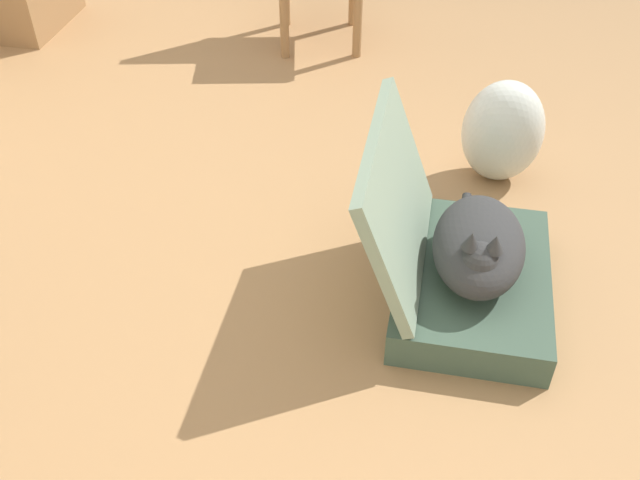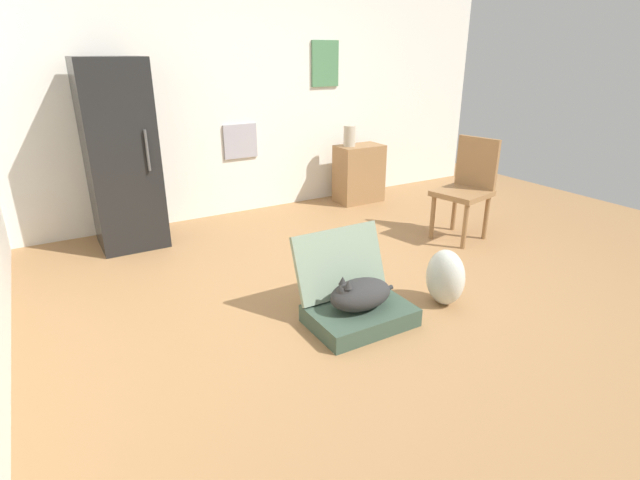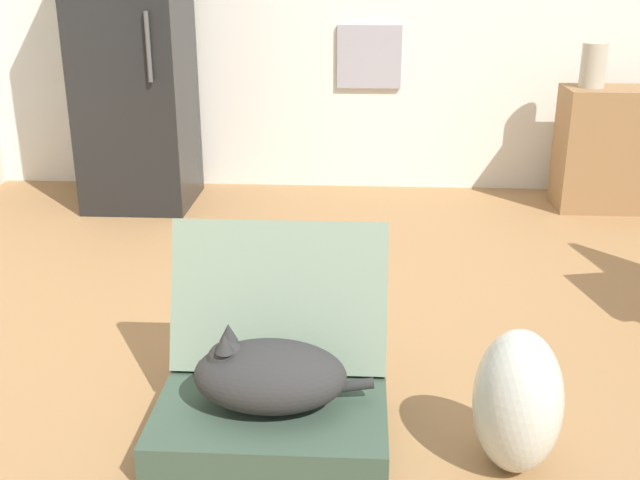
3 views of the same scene
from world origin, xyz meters
name	(u,v)px [view 2 (image 2 of 3)]	position (x,y,z in m)	size (l,w,h in m)	color
ground_plane	(361,282)	(0.00, 0.00, 0.00)	(7.68, 7.68, 0.00)	#9E7247
wall_back	(244,92)	(0.00, 2.26, 1.30)	(6.40, 0.15, 2.60)	silver
suitcase_base	(360,315)	(-0.37, -0.52, 0.06)	(0.67, 0.47, 0.12)	#384C3D
suitcase_lid	(340,262)	(-0.37, -0.26, 0.35)	(0.67, 0.47, 0.04)	gray
cat	(360,294)	(-0.38, -0.52, 0.22)	(0.52, 0.28, 0.24)	#2D2D2D
plastic_bag_white	(445,277)	(0.31, -0.59, 0.21)	(0.24, 0.30, 0.41)	silver
refrigerator	(121,156)	(-1.39, 1.80, 0.84)	(0.58, 0.62, 1.67)	black
side_table	(359,174)	(1.25, 1.85, 0.34)	(0.55, 0.34, 0.68)	olive
vase_tall	(350,136)	(1.11, 1.86, 0.80)	(0.14, 0.14, 0.24)	#B7AD99
chair	(467,186)	(1.44, 0.33, 0.52)	(0.55, 0.53, 0.96)	olive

